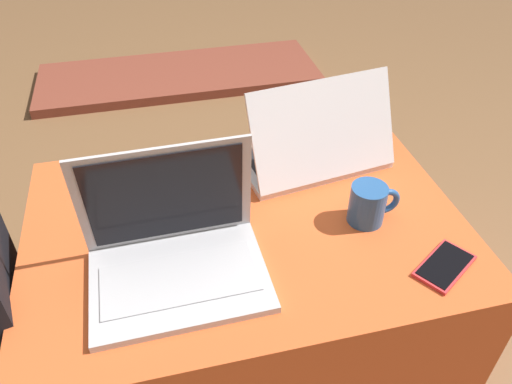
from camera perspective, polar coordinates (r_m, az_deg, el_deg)
name	(u,v)px	position (r m, az deg, el deg)	size (l,w,h in m)	color
ground_plane	(247,332)	(1.43, -1.00, -15.67)	(14.00, 14.00, 0.00)	brown
ottoman	(246,282)	(1.27, -1.11, -10.21)	(0.97, 0.68, 0.42)	maroon
laptop_near	(175,250)	(0.99, -9.25, -6.59)	(0.35, 0.25, 0.26)	#B7B7BC
laptop_far	(313,147)	(1.27, 6.53, 5.17)	(0.40, 0.29, 0.24)	silver
cell_phone	(445,266)	(1.09, 20.76, -7.89)	(0.15, 0.13, 0.01)	red
coffee_mug	(369,204)	(1.12, 12.79, -1.34)	(0.12, 0.08, 0.09)	#285693
fireplace_hearth	(180,75)	(2.66, -8.74, 13.07)	(1.40, 0.50, 0.04)	brown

